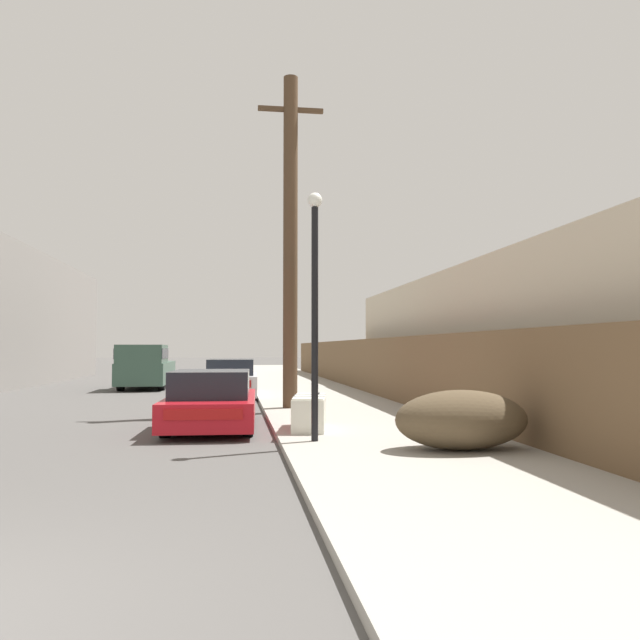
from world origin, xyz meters
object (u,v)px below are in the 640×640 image
at_px(discarded_fridge, 309,412).
at_px(parked_sports_car_red, 212,402).
at_px(street_lamp, 315,295).
at_px(pickup_truck, 145,367).
at_px(car_parked_mid, 231,380).
at_px(brush_pile, 462,420).
at_px(utility_pole, 290,238).

height_order(discarded_fridge, parked_sports_car_red, parked_sports_car_red).
height_order(parked_sports_car_red, street_lamp, street_lamp).
distance_m(discarded_fridge, pickup_truck, 15.92).
relative_size(parked_sports_car_red, street_lamp, 1.02).
bearing_deg(parked_sports_car_red, car_parked_mid, 89.66).
distance_m(street_lamp, brush_pile, 3.25).
bearing_deg(parked_sports_car_red, street_lamp, -54.57).
bearing_deg(brush_pile, parked_sports_car_red, 134.84).
height_order(car_parked_mid, street_lamp, street_lamp).
bearing_deg(street_lamp, car_parked_mid, 97.54).
height_order(discarded_fridge, utility_pole, utility_pole).
height_order(utility_pole, brush_pile, utility_pole).
bearing_deg(pickup_truck, utility_pole, 116.07).
bearing_deg(utility_pole, parked_sports_car_red, -121.34).
relative_size(discarded_fridge, car_parked_mid, 0.40).
relative_size(pickup_truck, street_lamp, 1.29).
distance_m(discarded_fridge, street_lamp, 2.71).
relative_size(utility_pole, brush_pile, 4.23).
bearing_deg(utility_pole, pickup_truck, 116.37).
bearing_deg(discarded_fridge, car_parked_mid, 109.15).
bearing_deg(car_parked_mid, street_lamp, -80.71).
xyz_separation_m(car_parked_mid, brush_pile, (3.66, -12.33, -0.04)).
distance_m(pickup_truck, brush_pile, 19.27).
bearing_deg(car_parked_mid, utility_pole, -70.67).
relative_size(car_parked_mid, street_lamp, 0.97).
bearing_deg(brush_pile, pickup_truck, 112.22).
height_order(pickup_truck, street_lamp, street_lamp).
bearing_deg(pickup_truck, discarded_fridge, 108.78).
bearing_deg(utility_pole, discarded_fridge, -90.31).
distance_m(parked_sports_car_red, street_lamp, 3.97).
height_order(discarded_fridge, car_parked_mid, car_parked_mid).
height_order(car_parked_mid, pickup_truck, pickup_truck).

